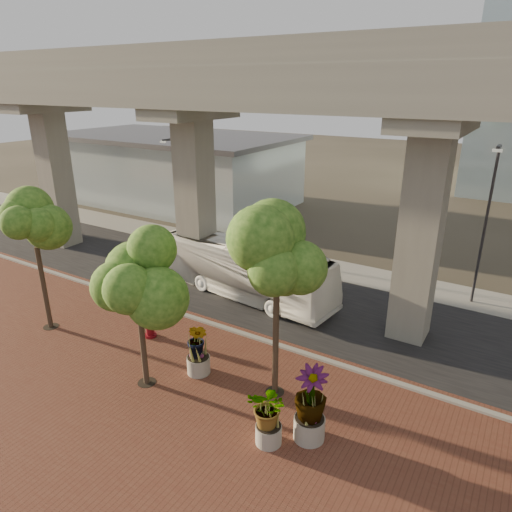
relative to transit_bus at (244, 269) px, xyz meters
The scene contains 17 objects.
ground 3.45m from the transit_bus, 31.89° to the right, with size 160.00×160.00×0.00m, color #342F25.
brick_plaza 10.11m from the transit_bus, 74.66° to the right, with size 70.00×13.00×0.06m, color brown.
asphalt_road 3.04m from the transit_bus, ahead, with size 90.00×8.00×0.04m, color black.
curb_strip 4.72m from the transit_bus, 54.03° to the right, with size 70.00×0.25×0.16m, color gray.
far_sidewalk 6.58m from the transit_bus, 65.66° to the left, with size 90.00×3.00×0.06m, color gray.
transit_viaduct 6.39m from the transit_bus, ahead, with size 72.00×5.60×12.40m.
station_pavilion 22.59m from the transit_bus, 140.41° to the left, with size 23.00×13.00×6.30m.
transit_bus is the anchor object (origin of this frame).
fire_hydrant 6.11m from the transit_bus, 100.72° to the right, with size 0.59×0.54×1.19m.
planter_front 11.01m from the transit_bus, 52.86° to the right, with size 1.85×1.85×2.04m.
planter_right 11.02m from the transit_bus, 46.03° to the right, with size 2.44×2.44×2.61m.
planter_left 7.39m from the transit_bus, 70.76° to the right, with size 2.01×2.01×2.21m.
street_tree_far_west 10.25m from the transit_bus, 126.41° to the right, with size 3.32×3.32×6.45m.
street_tree_near_west 9.06m from the transit_bus, 82.34° to the right, with size 3.67×3.67×5.95m.
street_tree_near_east 9.33m from the transit_bus, 49.23° to the right, with size 3.39×3.39×6.75m.
streetlamp_west 9.88m from the transit_bus, 152.56° to the left, with size 0.36×1.06×7.35m.
streetlamp_east 12.34m from the transit_bus, 26.66° to the left, with size 0.40×1.17×8.06m.
Camera 1 is at (9.65, -17.06, 10.69)m, focal length 32.00 mm.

